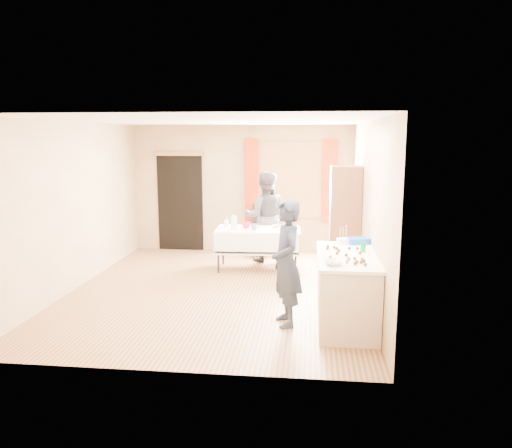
# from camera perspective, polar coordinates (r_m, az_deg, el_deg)

# --- Properties ---
(floor) EXTENTS (4.50, 5.50, 0.02)m
(floor) POSITION_cam_1_polar(r_m,az_deg,el_deg) (7.89, -4.35, -7.63)
(floor) COLOR #9E7047
(floor) RESTS_ON ground
(ceiling) EXTENTS (4.50, 5.50, 0.02)m
(ceiling) POSITION_cam_1_polar(r_m,az_deg,el_deg) (7.53, -4.62, 11.75)
(ceiling) COLOR white
(ceiling) RESTS_ON floor
(wall_back) EXTENTS (4.50, 0.02, 2.60)m
(wall_back) POSITION_cam_1_polar(r_m,az_deg,el_deg) (10.30, -1.63, 4.01)
(wall_back) COLOR tan
(wall_back) RESTS_ON floor
(wall_front) EXTENTS (4.50, 0.02, 2.60)m
(wall_front) POSITION_cam_1_polar(r_m,az_deg,el_deg) (4.96, -10.41, -2.73)
(wall_front) COLOR tan
(wall_front) RESTS_ON floor
(wall_left) EXTENTS (0.02, 5.50, 2.60)m
(wall_left) POSITION_cam_1_polar(r_m,az_deg,el_deg) (8.32, -19.97, 1.96)
(wall_left) COLOR tan
(wall_left) RESTS_ON floor
(wall_right) EXTENTS (0.02, 5.50, 2.60)m
(wall_right) POSITION_cam_1_polar(r_m,az_deg,el_deg) (7.52, 12.70, 1.52)
(wall_right) COLOR tan
(wall_right) RESTS_ON floor
(window_frame) EXTENTS (1.32, 0.06, 1.52)m
(window_frame) POSITION_cam_1_polar(r_m,az_deg,el_deg) (10.16, 3.95, 5.04)
(window_frame) COLOR olive
(window_frame) RESTS_ON wall_back
(window_pane) EXTENTS (1.20, 0.02, 1.40)m
(window_pane) POSITION_cam_1_polar(r_m,az_deg,el_deg) (10.14, 3.95, 5.03)
(window_pane) COLOR white
(window_pane) RESTS_ON wall_back
(curtain_left) EXTENTS (0.28, 0.06, 1.65)m
(curtain_left) POSITION_cam_1_polar(r_m,az_deg,el_deg) (10.17, -0.47, 5.06)
(curtain_left) COLOR #A92F11
(curtain_left) RESTS_ON wall_back
(curtain_right) EXTENTS (0.28, 0.06, 1.65)m
(curtain_right) POSITION_cam_1_polar(r_m,az_deg,el_deg) (10.11, 8.38, 4.93)
(curtain_right) COLOR #A92F11
(curtain_right) RESTS_ON wall_back
(doorway) EXTENTS (0.95, 0.04, 2.00)m
(doorway) POSITION_cam_1_polar(r_m,az_deg,el_deg) (10.57, -8.65, 2.41)
(doorway) COLOR black
(doorway) RESTS_ON floor
(door_lintel) EXTENTS (1.05, 0.06, 0.08)m
(door_lintel) POSITION_cam_1_polar(r_m,az_deg,el_deg) (10.45, -8.84, 7.94)
(door_lintel) COLOR olive
(door_lintel) RESTS_ON wall_back
(cabinet) EXTENTS (0.50, 0.60, 1.89)m
(cabinet) POSITION_cam_1_polar(r_m,az_deg,el_deg) (8.51, 10.09, 0.17)
(cabinet) COLOR brown
(cabinet) RESTS_ON floor
(counter) EXTENTS (0.76, 1.60, 0.91)m
(counter) POSITION_cam_1_polar(r_m,az_deg,el_deg) (6.51, 10.30, -7.37)
(counter) COLOR #BFB0A0
(counter) RESTS_ON floor
(party_table) EXTENTS (1.54, 0.83, 0.75)m
(party_table) POSITION_cam_1_polar(r_m,az_deg,el_deg) (8.97, 0.23, -2.43)
(party_table) COLOR black
(party_table) RESTS_ON floor
(chair) EXTENTS (0.51, 0.51, 1.03)m
(chair) POSITION_cam_1_polar(r_m,az_deg,el_deg) (10.11, 0.95, -1.80)
(chair) COLOR black
(chair) RESTS_ON floor
(girl) EXTENTS (0.81, 0.73, 1.61)m
(girl) POSITION_cam_1_polar(r_m,az_deg,el_deg) (6.30, 3.49, -4.49)
(girl) COLOR #1C2438
(girl) RESTS_ON floor
(woman) EXTENTS (0.94, 0.78, 1.72)m
(woman) POSITION_cam_1_polar(r_m,az_deg,el_deg) (9.52, 1.08, 0.84)
(woman) COLOR black
(woman) RESTS_ON floor
(soda_can) EXTENTS (0.08, 0.08, 0.12)m
(soda_can) POSITION_cam_1_polar(r_m,az_deg,el_deg) (6.56, 12.13, -2.61)
(soda_can) COLOR #058520
(soda_can) RESTS_ON counter
(mixing_bowl) EXTENTS (0.35, 0.35, 0.05)m
(mixing_bowl) POSITION_cam_1_polar(r_m,az_deg,el_deg) (5.85, 8.85, -4.39)
(mixing_bowl) COLOR white
(mixing_bowl) RESTS_ON counter
(foam_block) EXTENTS (0.17, 0.14, 0.08)m
(foam_block) POSITION_cam_1_polar(r_m,az_deg,el_deg) (6.98, 9.90, -1.94)
(foam_block) COLOR white
(foam_block) RESTS_ON counter
(blue_basket) EXTENTS (0.35, 0.29, 0.08)m
(blue_basket) POSITION_cam_1_polar(r_m,az_deg,el_deg) (7.05, 11.56, -1.88)
(blue_basket) COLOR blue
(blue_basket) RESTS_ON counter
(pitcher) EXTENTS (0.13, 0.13, 0.22)m
(pitcher) POSITION_cam_1_polar(r_m,az_deg,el_deg) (8.83, -2.53, 0.11)
(pitcher) COLOR silver
(pitcher) RESTS_ON party_table
(cup_red) EXTENTS (0.17, 0.17, 0.12)m
(cup_red) POSITION_cam_1_polar(r_m,az_deg,el_deg) (8.95, -1.13, -0.08)
(cup_red) COLOR #BE173D
(cup_red) RESTS_ON party_table
(cup_rainbow) EXTENTS (0.18, 0.18, 0.11)m
(cup_rainbow) POSITION_cam_1_polar(r_m,az_deg,el_deg) (8.74, -0.21, -0.35)
(cup_rainbow) COLOR red
(cup_rainbow) RESTS_ON party_table
(small_bowl) EXTENTS (0.18, 0.18, 0.05)m
(small_bowl) POSITION_cam_1_polar(r_m,az_deg,el_deg) (9.01, 2.35, -0.24)
(small_bowl) COLOR white
(small_bowl) RESTS_ON party_table
(pastry_tray) EXTENTS (0.31, 0.24, 0.02)m
(pastry_tray) POSITION_cam_1_polar(r_m,az_deg,el_deg) (8.79, 3.39, -0.61)
(pastry_tray) COLOR white
(pastry_tray) RESTS_ON party_table
(bottle) EXTENTS (0.12, 0.12, 0.17)m
(bottle) POSITION_cam_1_polar(r_m,az_deg,el_deg) (9.11, -3.40, 0.24)
(bottle) COLOR white
(bottle) RESTS_ON party_table
(cake_balls) EXTENTS (0.54, 1.02, 0.04)m
(cake_balls) POSITION_cam_1_polar(r_m,az_deg,el_deg) (6.22, 10.22, -3.61)
(cake_balls) COLOR #3F2314
(cake_balls) RESTS_ON counter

